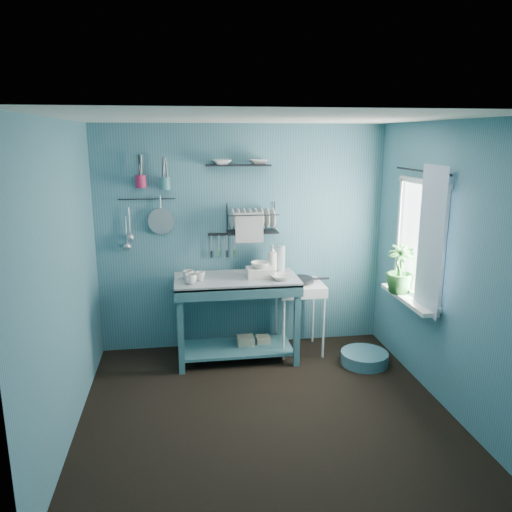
{
  "coord_description": "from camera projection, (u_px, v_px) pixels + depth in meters",
  "views": [
    {
      "loc": [
        -0.67,
        -3.93,
        2.36
      ],
      "look_at": [
        0.05,
        0.85,
        1.2
      ],
      "focal_mm": 35.0,
      "sensor_mm": 36.0,
      "label": 1
    }
  ],
  "objects": [
    {
      "name": "counter_bowl",
      "position": [
        281.0,
        277.0,
        5.16
      ],
      "size": [
        0.22,
        0.22,
        0.05
      ],
      "primitive_type": "imported",
      "color": "silver",
      "rests_on": "work_counter"
    },
    {
      "name": "ladle_outer",
      "position": [
        129.0,
        221.0,
        5.31
      ],
      "size": [
        0.01,
        0.01,
        0.3
      ],
      "primitive_type": "cylinder",
      "color": "#ACAEB4",
      "rests_on": "wall_back"
    },
    {
      "name": "floor",
      "position": [
        265.0,
        409.0,
        4.43
      ],
      "size": [
        3.2,
        3.2,
        0.0
      ],
      "primitive_type": "plane",
      "color": "black",
      "rests_on": "ground"
    },
    {
      "name": "storage_tin_large",
      "position": [
        246.0,
        346.0,
        5.5
      ],
      "size": [
        0.18,
        0.18,
        0.22
      ],
      "primitive_type": "cube",
      "color": "gray",
      "rests_on": "floor"
    },
    {
      "name": "work_counter",
      "position": [
        237.0,
        318.0,
        5.35
      ],
      "size": [
        1.33,
        0.72,
        0.92
      ],
      "primitive_type": "cube",
      "rotation": [
        0.0,
        0.0,
        0.06
      ],
      "color": "#356870",
      "rests_on": "floor"
    },
    {
      "name": "colander",
      "position": [
        161.0,
        221.0,
        5.35
      ],
      "size": [
        0.28,
        0.03,
        0.28
      ],
      "primitive_type": "cylinder",
      "rotation": [
        1.54,
        0.0,
        0.0
      ],
      "color": "#ACAEB4",
      "rests_on": "wall_back"
    },
    {
      "name": "dish_rack",
      "position": [
        252.0,
        218.0,
        5.41
      ],
      "size": [
        0.58,
        0.31,
        0.32
      ],
      "primitive_type": "cube",
      "rotation": [
        0.0,
        0.0,
        0.14
      ],
      "color": "black",
      "rests_on": "wall_back"
    },
    {
      "name": "utensil_cup_teal",
      "position": [
        165.0,
        183.0,
        5.24
      ],
      "size": [
        0.11,
        0.11,
        0.13
      ],
      "primitive_type": "cylinder",
      "color": "#3B777C",
      "rests_on": "wall_back"
    },
    {
      "name": "curtain",
      "position": [
        430.0,
        241.0,
        4.46
      ],
      "size": [
        0.0,
        1.35,
        1.35
      ],
      "primitive_type": "plane",
      "rotation": [
        1.57,
        0.0,
        1.57
      ],
      "color": "white",
      "rests_on": "wall_right"
    },
    {
      "name": "frying_pan",
      "position": [
        300.0,
        280.0,
        5.46
      ],
      "size": [
        0.3,
        0.3,
        0.03
      ],
      "primitive_type": "cylinder",
      "color": "black",
      "rests_on": "hotplate_stand"
    },
    {
      "name": "ladle_inner",
      "position": [
        126.0,
        230.0,
        5.33
      ],
      "size": [
        0.01,
        0.01,
        0.3
      ],
      "primitive_type": "cylinder",
      "color": "#ACAEB4",
      "rests_on": "wall_back"
    },
    {
      "name": "mug_mid",
      "position": [
        200.0,
        276.0,
        5.12
      ],
      "size": [
        0.14,
        0.14,
        0.09
      ],
      "primitive_type": "imported",
      "rotation": [
        0.0,
        0.0,
        0.52
      ],
      "color": "silver",
      "rests_on": "work_counter"
    },
    {
      "name": "wall_front",
      "position": [
        312.0,
        348.0,
        2.7
      ],
      "size": [
        3.2,
        0.0,
        3.2
      ],
      "primitive_type": "plane",
      "rotation": [
        -1.57,
        0.0,
        0.0
      ],
      "color": "#3B6B7A",
      "rests_on": "ground"
    },
    {
      "name": "utensil_cup_magenta",
      "position": [
        141.0,
        181.0,
        5.2
      ],
      "size": [
        0.11,
        0.11,
        0.13
      ],
      "primitive_type": "cylinder",
      "color": "#A61E47",
      "rests_on": "wall_back"
    },
    {
      "name": "shelf_bowl_right",
      "position": [
        258.0,
        169.0,
        5.33
      ],
      "size": [
        0.2,
        0.2,
        0.05
      ],
      "primitive_type": "imported",
      "rotation": [
        0.0,
        0.0,
        0.01
      ],
      "color": "silver",
      "rests_on": "upper_shelf"
    },
    {
      "name": "wall_right",
      "position": [
        445.0,
        267.0,
        4.37
      ],
      "size": [
        0.0,
        3.0,
        3.0
      ],
      "primitive_type": "plane",
      "rotation": [
        1.57,
        0.0,
        -1.57
      ],
      "color": "#3B6B7A",
      "rests_on": "ground"
    },
    {
      "name": "mug_left",
      "position": [
        191.0,
        279.0,
        5.01
      ],
      "size": [
        0.12,
        0.12,
        0.1
      ],
      "primitive_type": "imported",
      "color": "silver",
      "rests_on": "work_counter"
    },
    {
      "name": "windowsill",
      "position": [
        408.0,
        299.0,
        4.89
      ],
      "size": [
        0.16,
        0.95,
        0.04
      ],
      "primitive_type": "cube",
      "color": "white",
      "rests_on": "wall_right"
    },
    {
      "name": "water_bottle",
      "position": [
        281.0,
        258.0,
        5.5
      ],
      "size": [
        0.09,
        0.09,
        0.28
      ],
      "primitive_type": "cylinder",
      "color": "#B0C0C4",
      "rests_on": "work_counter"
    },
    {
      "name": "potted_plant",
      "position": [
        400.0,
        269.0,
        4.97
      ],
      "size": [
        0.35,
        0.35,
        0.49
      ],
      "primitive_type": "imported",
      "rotation": [
        0.0,
        0.0,
        -0.39
      ],
      "color": "#2A6729",
      "rests_on": "windowsill"
    },
    {
      "name": "wall_back",
      "position": [
        243.0,
        238.0,
        5.58
      ],
      "size": [
        3.2,
        0.0,
        3.2
      ],
      "primitive_type": "plane",
      "rotation": [
        1.57,
        0.0,
        0.0
      ],
      "color": "#3B6B7A",
      "rests_on": "ground"
    },
    {
      "name": "ceiling",
      "position": [
        266.0,
        118.0,
        3.85
      ],
      "size": [
        3.2,
        3.2,
        0.0
      ],
      "primitive_type": "plane",
      "rotation": [
        3.14,
        0.0,
        0.0
      ],
      "color": "silver",
      "rests_on": "ground"
    },
    {
      "name": "mug_right",
      "position": [
        188.0,
        275.0,
        5.16
      ],
      "size": [
        0.17,
        0.17,
        0.1
      ],
      "primitive_type": "imported",
      "rotation": [
        0.0,
        0.0,
        1.05
      ],
      "color": "silver",
      "rests_on": "work_counter"
    },
    {
      "name": "upper_shelf",
      "position": [
        238.0,
        165.0,
        5.29
      ],
      "size": [
        0.72,
        0.27,
        0.01
      ],
      "primitive_type": "cube",
      "rotation": [
        0.0,
        0.0,
        -0.12
      ],
      "color": "black",
      "rests_on": "wall_back"
    },
    {
      "name": "wash_tub",
      "position": [
        260.0,
        272.0,
        5.25
      ],
      "size": [
        0.28,
        0.22,
        0.1
      ],
      "primitive_type": "cube",
      "color": "silver",
      "rests_on": "work_counter"
    },
    {
      "name": "storage_tin_small",
      "position": [
        263.0,
        345.0,
        5.56
      ],
      "size": [
        0.15,
        0.15,
        0.2
      ],
      "primitive_type": "cube",
      "color": "gray",
      "rests_on": "floor"
    },
    {
      "name": "hook_rail",
      "position": [
        147.0,
        199.0,
        5.3
      ],
      "size": [
        0.6,
        0.01,
        0.01
      ],
      "primitive_type": "cylinder",
      "rotation": [
        0.0,
        1.57,
        0.0
      ],
      "color": "black",
      "rests_on": "wall_back"
    },
    {
      "name": "floor_basin",
      "position": [
        364.0,
        358.0,
        5.31
      ],
      "size": [
        0.5,
        0.5,
        0.13
      ],
      "primitive_type": "cylinder",
      "color": "teal",
      "rests_on": "floor"
    },
    {
      "name": "curtain_rod",
      "position": [
        422.0,
        171.0,
        4.61
      ],
      "size": [
        0.02,
        1.05,
        0.02
      ],
      "primitive_type": "cylinder",
      "rotation": [
        1.57,
        0.0,
        0.0
      ],
      "color": "black",
      "rests_on": "wall_right"
    },
    {
      "name": "hotplate_stand",
      "position": [
        299.0,
        317.0,
        5.56
      ],
      "size": [
        0.54,
        0.54,
        0.8
      ],
      "primitive_type": "cube",
      "rotation": [
        0.0,
        0.0,
        -0.09
      ],
      "color": "white",
      "rests_on": "floor"
    },
    {
      "name": "soap_bottle",
      "position": [
        272.0,
        258.0,
        5.46
      ],
      "size": [
        0.11,
        0.12,
        0.3
      ],
      "primitive_type": "imported",
      "color": "silver",
      "rests_on": "work_counter"
    },
    {
      "name": "shelf_bowl_left",
      "position": [
        222.0,
        164.0,
        5.26
      ],
      "size": [
        0.22,
        0.22,
        0.05
      ],
      "primitive_type": "imported",
      "rotation": [
        0.0,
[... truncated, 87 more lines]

